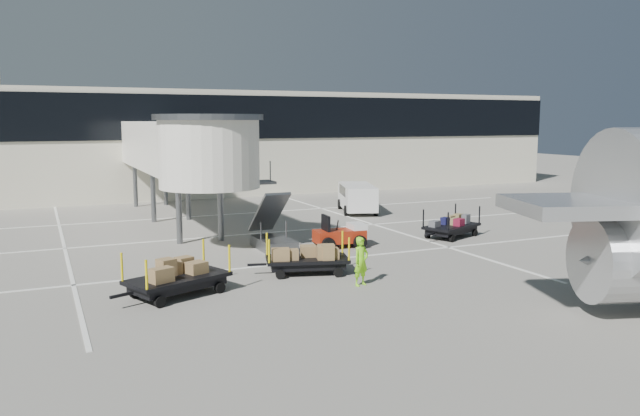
# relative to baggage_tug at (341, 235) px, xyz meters

# --- Properties ---
(ground) EXTENTS (140.00, 140.00, 0.00)m
(ground) POSITION_rel_baggage_tug_xyz_m (-1.55, -4.12, -0.55)
(ground) COLOR gray
(ground) RESTS_ON ground
(lane_markings) EXTENTS (40.00, 30.00, 0.02)m
(lane_markings) POSITION_rel_baggage_tug_xyz_m (-2.21, 5.21, -0.54)
(lane_markings) COLOR white
(lane_markings) RESTS_ON ground
(terminal) EXTENTS (64.00, 12.11, 15.20)m
(terminal) POSITION_rel_baggage_tug_xyz_m (-1.90, 25.82, 3.55)
(terminal) COLOR beige
(terminal) RESTS_ON ground
(jet_bridge) EXTENTS (5.70, 20.40, 6.03)m
(jet_bridge) POSITION_rel_baggage_tug_xyz_m (-5.52, 8.14, 3.73)
(jet_bridge) COLOR white
(jet_bridge) RESTS_ON ground
(baggage_tug) EXTENTS (2.42, 1.67, 1.52)m
(baggage_tug) POSITION_rel_baggage_tug_xyz_m (0.00, 0.00, 0.00)
(baggage_tug) COLOR #9B230E
(baggage_tug) RESTS_ON ground
(suitcase_cart) EXTENTS (3.81, 2.59, 1.49)m
(suitcase_cart) POSITION_rel_baggage_tug_xyz_m (6.07, -0.11, -0.03)
(suitcase_cart) COLOR black
(suitcase_cart) RESTS_ON ground
(box_cart_near) EXTENTS (3.87, 2.34, 1.49)m
(box_cart_near) POSITION_rel_baggage_tug_xyz_m (-3.35, -3.98, 0.05)
(box_cart_near) COLOR black
(box_cart_near) RESTS_ON ground
(box_cart_far) EXTENTS (4.09, 2.74, 1.59)m
(box_cart_far) POSITION_rel_baggage_tug_xyz_m (-8.43, -4.92, 0.05)
(box_cart_far) COLOR black
(box_cart_far) RESTS_ON ground
(ground_worker) EXTENTS (0.72, 0.58, 1.74)m
(ground_worker) POSITION_rel_baggage_tug_xyz_m (-2.32, -6.29, 0.32)
(ground_worker) COLOR #77D616
(ground_worker) RESTS_ON ground
(minivan) EXTENTS (3.26, 4.96, 1.75)m
(minivan) POSITION_rel_baggage_tug_xyz_m (5.89, 9.58, 0.49)
(minivan) COLOR white
(minivan) RESTS_ON ground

